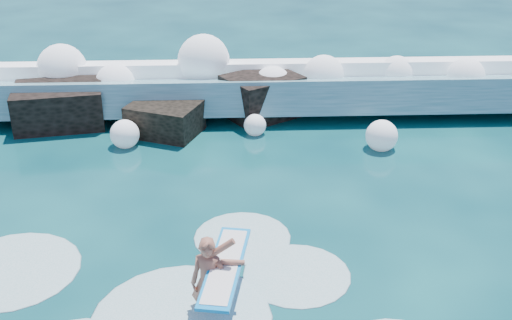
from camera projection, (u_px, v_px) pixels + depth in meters
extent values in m
plane|color=#072E39|center=(180.00, 266.00, 11.99)|extent=(200.00, 200.00, 0.00)
cube|color=teal|center=(229.00, 95.00, 18.87)|extent=(19.26, 2.93, 1.61)
cube|color=white|center=(228.00, 71.00, 19.37)|extent=(19.26, 1.36, 0.75)
cube|color=black|center=(60.00, 109.00, 17.97)|extent=(2.66, 2.16, 1.30)
cube|color=black|center=(165.00, 121.00, 17.40)|extent=(2.20, 1.98, 1.00)
cube|color=black|center=(262.00, 99.00, 18.52)|extent=(2.54, 2.42, 1.40)
imported|color=#965946|center=(209.00, 283.00, 10.62)|extent=(0.69, 0.54, 1.68)
cube|color=#0C87DA|center=(225.00, 266.00, 10.54)|extent=(0.91, 2.35, 0.06)
cube|color=white|center=(225.00, 266.00, 10.54)|extent=(0.79, 2.15, 0.06)
sphere|color=white|center=(62.00, 68.00, 18.95)|extent=(1.45, 1.45, 1.45)
sphere|color=white|center=(115.00, 84.00, 18.66)|extent=(1.16, 1.16, 1.16)
sphere|color=white|center=(204.00, 60.00, 18.93)|extent=(1.53, 1.53, 1.53)
sphere|color=white|center=(273.00, 85.00, 18.67)|extent=(1.13, 1.13, 1.13)
sphere|color=white|center=(324.00, 75.00, 18.83)|extent=(1.20, 1.20, 1.20)
sphere|color=white|center=(396.00, 73.00, 19.27)|extent=(1.06, 1.06, 1.06)
sphere|color=white|center=(466.00, 76.00, 18.70)|extent=(1.09, 1.09, 1.09)
sphere|color=white|center=(125.00, 134.00, 16.65)|extent=(0.76, 0.76, 0.76)
sphere|color=white|center=(255.00, 125.00, 17.39)|extent=(0.61, 0.61, 0.61)
sphere|color=white|center=(382.00, 136.00, 16.50)|extent=(0.83, 0.83, 0.83)
ellipsoid|color=silver|center=(181.00, 319.00, 10.63)|extent=(3.06, 3.06, 0.15)
ellipsoid|color=silver|center=(297.00, 275.00, 11.74)|extent=(2.00, 2.00, 0.10)
ellipsoid|color=silver|center=(11.00, 270.00, 11.87)|extent=(2.56, 2.56, 0.13)
ellipsoid|color=silver|center=(242.00, 237.00, 12.87)|extent=(1.96, 1.96, 0.10)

